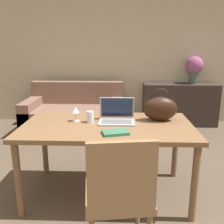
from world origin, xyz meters
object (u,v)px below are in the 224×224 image
Objects in this scene: chair at (119,192)px; laptop at (117,115)px; handbag at (160,108)px; wine_glass at (75,111)px; flower_vase at (194,67)px; drinking_glass at (90,117)px; couch at (75,115)px.

chair is 2.72× the size of laptop.
handbag reaches higher than laptop.
flower_vase is (1.77, 2.32, 0.23)m from wine_glass.
flower_vase is (0.95, 2.27, 0.22)m from handbag.
flower_vase is at bearing 59.76° from chair.
chair is 3.51m from flower_vase.
chair is at bearing -71.35° from drinking_glass.
handbag is at bearing 4.75° from laptop.
chair is 6.47× the size of wine_glass.
handbag is (0.82, 0.05, 0.02)m from wine_glass.
chair is 0.94m from laptop.
flower_vase is at bearing 11.74° from couch.
couch is at bearing 100.88° from wine_glass.
handbag reaches higher than couch.
chair is 8.45× the size of drinking_glass.
handbag reaches higher than drinking_glass.
wine_glass is at bearing -176.51° from handbag.
laptop is at bearing -120.72° from flower_vase.
drinking_glass is 0.33× the size of handbag.
handbag is (0.39, 0.93, 0.34)m from chair.
drinking_glass is at bearing -124.59° from flower_vase.
wine_glass is 2.93m from flower_vase.
laptop is 0.43m from handbag.
wine_glass is 0.43× the size of handbag.
flower_vase is (1.63, 2.36, 0.28)m from drinking_glass.
handbag is (1.18, -1.83, 0.58)m from couch.
handbag is 2.47m from flower_vase.
chair is 2.88m from couch.
flower_vase reaches higher than handbag.
flower_vase reaches higher than couch.
drinking_glass is (-0.29, 0.85, 0.27)m from chair.
couch is 4.93× the size of laptop.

